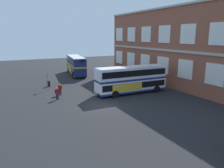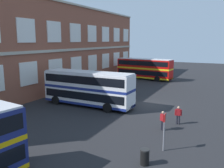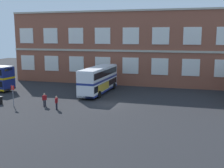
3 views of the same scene
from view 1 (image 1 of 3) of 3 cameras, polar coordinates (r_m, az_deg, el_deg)
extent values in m
plane|color=#232326|center=(27.78, 1.12, -5.27)|extent=(120.00, 120.00, 0.00)
cube|color=brown|center=(35.46, 26.79, 7.97)|extent=(51.15, 8.00, 12.93)
cube|color=#B2A893|center=(32.28, 22.41, 7.57)|extent=(51.15, 0.16, 0.36)
cube|color=#B2A893|center=(32.53, 23.54, 19.69)|extent=(51.15, 0.28, 0.30)
cube|color=silver|center=(50.54, 1.93, 7.12)|extent=(2.86, 0.12, 2.85)
cube|color=silver|center=(46.17, 5.04, 6.54)|extent=(2.86, 0.12, 2.85)
cube|color=silver|center=(41.96, 8.78, 5.82)|extent=(2.86, 0.12, 2.85)
cube|color=silver|center=(37.97, 13.31, 4.90)|extent=(2.86, 0.12, 2.85)
cube|color=silver|center=(34.29, 18.84, 3.74)|extent=(2.86, 0.12, 2.85)
cube|color=silver|center=(31.02, 25.60, 2.27)|extent=(2.86, 0.12, 2.85)
cube|color=silver|center=(50.30, 1.98, 13.00)|extent=(2.86, 0.12, 2.85)
cube|color=silver|center=(45.90, 5.17, 12.97)|extent=(2.86, 0.12, 2.85)
cube|color=silver|center=(41.66, 9.02, 12.89)|extent=(2.86, 0.12, 2.85)
cube|color=silver|center=(37.65, 13.72, 12.72)|extent=(2.86, 0.12, 2.85)
cube|color=silver|center=(33.93, 19.48, 12.39)|extent=(2.86, 0.12, 2.85)
cube|color=silver|center=(30.61, 26.55, 11.83)|extent=(2.86, 0.12, 2.85)
cube|color=navy|center=(48.85, -9.52, 3.92)|extent=(11.25, 4.12, 1.75)
cube|color=black|center=(48.81, -9.53, 4.16)|extent=(10.82, 4.09, 0.90)
cube|color=gold|center=(48.70, -9.56, 5.11)|extent=(11.25, 4.12, 0.30)
cube|color=navy|center=(48.59, -9.60, 6.19)|extent=(11.25, 4.12, 1.55)
cube|color=black|center=(48.58, -9.61, 6.28)|extent=(10.82, 4.09, 0.90)
cube|color=gold|center=(48.96, -9.49, 3.07)|extent=(11.26, 4.14, 0.28)
cube|color=silver|center=(48.50, -9.64, 7.17)|extent=(11.02, 3.98, 0.12)
cube|color=gold|center=(49.94, -11.24, 4.15)|extent=(4.79, 0.73, 1.10)
cube|color=yellow|center=(43.19, -8.42, 5.99)|extent=(0.30, 1.65, 0.40)
cylinder|color=black|center=(45.02, -10.27, 2.23)|extent=(1.08, 0.47, 1.04)
cylinder|color=black|center=(45.46, -7.09, 2.44)|extent=(1.08, 0.47, 1.04)
cylinder|color=black|center=(52.00, -11.48, 3.59)|extent=(1.08, 0.47, 1.04)
cylinder|color=black|center=(52.38, -8.71, 3.76)|extent=(1.08, 0.47, 1.04)
cube|color=silver|center=(32.67, 5.09, -0.32)|extent=(2.88, 11.07, 1.75)
cube|color=black|center=(32.62, 5.09, 0.04)|extent=(2.91, 10.63, 0.90)
cube|color=navy|center=(32.45, 5.12, 1.44)|extent=(2.88, 11.07, 0.30)
cube|color=silver|center=(32.29, 5.16, 3.05)|extent=(2.88, 11.07, 1.55)
cube|color=black|center=(32.27, 5.16, 3.18)|extent=(2.91, 10.63, 0.90)
cube|color=navy|center=(32.84, 5.06, -1.57)|extent=(2.90, 11.07, 0.28)
cube|color=silver|center=(32.16, 5.19, 4.51)|extent=(2.77, 10.85, 0.12)
cube|color=gold|center=(30.92, 4.19, -0.90)|extent=(0.18, 4.84, 1.10)
cube|color=yellow|center=(35.29, 12.86, 4.31)|extent=(1.66, 0.11, 0.40)
cylinder|color=black|center=(33.91, 11.78, -1.28)|extent=(0.35, 1.05, 1.04)
cylinder|color=black|center=(35.91, 9.33, -0.40)|extent=(0.35, 1.05, 1.04)
cylinder|color=black|center=(30.23, 0.89, -2.73)|extent=(0.35, 1.05, 1.04)
cylinder|color=black|center=(32.45, -1.11, -1.65)|extent=(0.35, 1.05, 1.04)
cylinder|color=black|center=(30.41, -14.46, -3.24)|extent=(0.18, 0.18, 0.85)
cylinder|color=black|center=(30.48, -14.11, -3.18)|extent=(0.18, 0.18, 0.85)
cube|color=maroon|center=(30.26, -14.36, -1.89)|extent=(0.29, 0.43, 0.60)
cylinder|color=maroon|center=(30.18, -14.82, -2.01)|extent=(0.12, 0.12, 0.57)
cylinder|color=maroon|center=(30.36, -13.90, -1.88)|extent=(0.12, 0.12, 0.57)
sphere|color=tan|center=(30.15, -14.41, -1.08)|extent=(0.22, 0.22, 0.22)
cylinder|color=black|center=(32.61, -13.42, -2.10)|extent=(0.22, 0.22, 0.85)
cylinder|color=black|center=(32.68, -13.75, -2.09)|extent=(0.22, 0.22, 0.85)
cube|color=maroon|center=(32.47, -13.65, -0.86)|extent=(0.42, 0.47, 0.60)
cylinder|color=maroon|center=(32.39, -13.22, -0.93)|extent=(0.15, 0.15, 0.57)
cylinder|color=maroon|center=(32.57, -14.08, -0.90)|extent=(0.15, 0.15, 0.57)
sphere|color=tan|center=(32.37, -13.69, -0.10)|extent=(0.22, 0.22, 0.22)
cylinder|color=slate|center=(35.87, -16.74, 0.56)|extent=(0.10, 0.10, 2.70)
cube|color=red|center=(35.66, -16.88, 2.24)|extent=(0.44, 0.04, 0.56)
cylinder|color=black|center=(38.46, -16.49, 0.05)|extent=(0.56, 0.56, 0.95)
cylinder|color=black|center=(38.35, -16.54, 0.80)|extent=(0.60, 0.60, 0.08)
camera|label=2|loc=(50.27, -24.75, 10.54)|focal=38.22mm
camera|label=3|loc=(27.15, -88.65, 1.02)|focal=45.24mm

